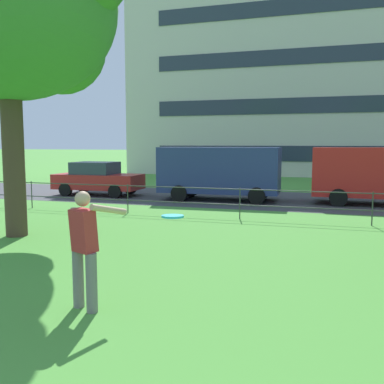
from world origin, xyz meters
The scene contains 8 objects.
street_strip centered at (0.00, 19.46, 0.00)m, with size 80.00×6.42×0.01m, color #424247.
park_fence centered at (0.00, 14.35, 0.67)m, with size 31.41×0.04×1.00m.
person_thrower centered at (-0.64, 6.13, 0.93)m, with size 0.72×0.70×1.73m.
frisbee centered at (0.90, 5.58, 1.53)m, with size 0.31×0.31×0.03m.
car_red_left centered at (-7.56, 18.73, 0.78)m, with size 4.03×1.87×1.54m.
panel_van_center centered at (-1.72, 18.72, 1.27)m, with size 5.06×2.22×2.24m.
panel_van_far_left centered at (4.60, 19.09, 1.27)m, with size 5.05×2.20×2.24m.
apartment_building_background centered at (5.12, 39.50, 8.56)m, with size 35.92×14.31×17.11m.
Camera 1 is at (2.67, 0.72, 2.40)m, focal length 40.99 mm.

